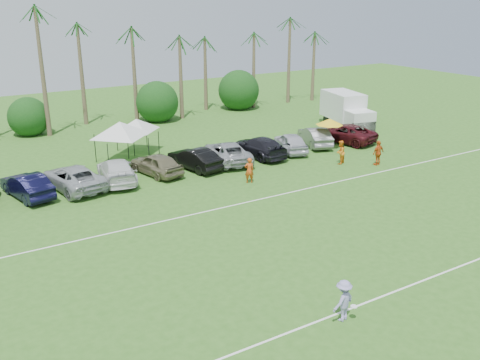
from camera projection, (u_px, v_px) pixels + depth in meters
ground at (404, 327)px, 20.19m from camera, size 120.00×120.00×0.00m
field_lines at (281, 247)px, 26.64m from camera, size 80.00×12.10×0.01m
palm_tree_4 at (44, 48)px, 46.39m from camera, size 2.40×2.40×8.90m
palm_tree_5 at (89, 36)px, 48.07m from camera, size 2.40×2.40×9.90m
palm_tree_6 at (131, 25)px, 49.76m from camera, size 2.40×2.40×10.90m
palm_tree_7 at (170, 15)px, 51.46m from camera, size 2.40×2.40×11.90m
palm_tree_8 at (215, 40)px, 54.77m from camera, size 2.40×2.40×8.90m
palm_tree_9 at (256, 30)px, 56.95m from camera, size 2.40×2.40×9.90m
palm_tree_10 at (294, 20)px, 59.13m from camera, size 2.40×2.40×10.90m
palm_tree_11 at (323, 12)px, 60.82m from camera, size 2.40×2.40×11.90m
bush_tree_1 at (26, 113)px, 48.07m from camera, size 4.00×4.00×4.00m
bush_tree_2 at (151, 100)px, 53.99m from camera, size 4.00×4.00×4.00m
bush_tree_3 at (236, 91)px, 58.92m from camera, size 4.00×4.00×4.00m
sideline_player_a at (249, 170)px, 35.46m from camera, size 0.73×0.60×1.73m
sideline_player_b at (340, 152)px, 39.44m from camera, size 1.06×0.97×1.77m
sideline_player_c at (378, 153)px, 39.14m from camera, size 1.12×0.54×1.86m
box_truck at (347, 110)px, 49.85m from camera, size 3.66×6.69×3.26m
canopy_tent_left at (120, 122)px, 38.54m from camera, size 4.65×4.65×3.77m
canopy_tent_right at (136, 119)px, 41.72m from camera, size 3.92×3.92×3.18m
market_umbrella at (330, 122)px, 43.02m from camera, size 2.22×2.22×2.47m
frisbee_player at (343, 301)px, 20.39m from camera, size 1.21×0.86×1.70m
parked_car_1 at (27, 185)px, 32.93m from camera, size 2.62×4.92×1.54m
parked_car_2 at (74, 178)px, 34.33m from camera, size 3.40×5.87×1.54m
parked_car_3 at (117, 171)px, 35.72m from camera, size 3.05×5.60×1.54m
parked_car_4 at (156, 164)px, 37.11m from camera, size 2.77×4.81×1.54m
parked_car_5 at (195, 159)px, 38.33m from camera, size 2.51×4.90×1.54m
parked_car_6 at (227, 152)px, 39.90m from camera, size 3.68×5.96×1.54m
parked_car_7 at (259, 147)px, 41.30m from camera, size 2.38×5.39×1.54m
parked_car_8 at (290, 142)px, 42.56m from camera, size 3.14×4.86×1.54m
parked_car_9 at (315, 136)px, 44.33m from camera, size 3.11×4.95×1.54m
parked_car_10 at (344, 133)px, 45.40m from camera, size 3.87×6.01×1.54m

